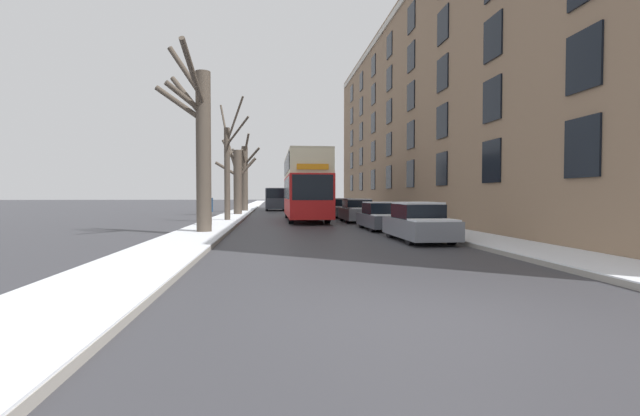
% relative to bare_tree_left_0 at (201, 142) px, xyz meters
% --- Properties ---
extents(ground_plane, '(320.00, 320.00, 0.00)m').
position_rel_bare_tree_left_0_xyz_m(ground_plane, '(5.32, -13.02, -3.99)').
color(ground_plane, '#38383D').
extents(sidewalk_left, '(2.33, 130.00, 0.16)m').
position_rel_bare_tree_left_0_xyz_m(sidewalk_left, '(-0.06, 39.98, -3.91)').
color(sidewalk_left, gray).
rests_on(sidewalk_left, ground).
extents(sidewalk_right, '(2.33, 130.00, 0.16)m').
position_rel_bare_tree_left_0_xyz_m(sidewalk_right, '(10.71, 39.98, -3.91)').
color(sidewalk_right, gray).
rests_on(sidewalk_right, ground).
extents(terrace_facade_right, '(9.10, 46.17, 15.43)m').
position_rel_bare_tree_left_0_xyz_m(terrace_facade_right, '(16.37, 10.36, 3.73)').
color(terrace_facade_right, '#8C7056').
rests_on(terrace_facade_right, ground).
extents(bare_tree_left_0, '(2.29, 4.16, 7.99)m').
position_rel_bare_tree_left_0_xyz_m(bare_tree_left_0, '(0.00, 0.00, 0.00)').
color(bare_tree_left_0, '#4C4238').
rests_on(bare_tree_left_0, ground).
extents(bare_tree_left_1, '(2.05, 2.41, 7.75)m').
position_rel_bare_tree_left_0_xyz_m(bare_tree_left_1, '(0.26, 8.69, -0.55)').
color(bare_tree_left_1, '#4C4238').
rests_on(bare_tree_left_1, ground).
extents(bare_tree_left_2, '(3.39, 1.76, 6.35)m').
position_rel_bare_tree_left_0_xyz_m(bare_tree_left_2, '(0.15, 17.27, -0.95)').
color(bare_tree_left_2, '#4C4238').
rests_on(bare_tree_left_2, ground).
extents(bare_tree_left_3, '(2.93, 2.67, 7.88)m').
position_rel_bare_tree_left_0_xyz_m(bare_tree_left_3, '(0.28, 25.16, -0.24)').
color(bare_tree_left_3, '#4C4238').
rests_on(bare_tree_left_3, ground).
extents(double_decker_bus, '(2.58, 10.72, 4.46)m').
position_rel_bare_tree_left_0_xyz_m(double_decker_bus, '(5.27, 10.20, -1.47)').
color(double_decker_bus, red).
rests_on(double_decker_bus, ground).
extents(parked_car_0, '(1.70, 4.12, 1.46)m').
position_rel_bare_tree_left_0_xyz_m(parked_car_0, '(8.48, -3.30, -3.32)').
color(parked_car_0, slate).
rests_on(parked_car_0, ground).
extents(parked_car_1, '(1.82, 4.17, 1.39)m').
position_rel_bare_tree_left_0_xyz_m(parked_car_1, '(8.48, 2.00, -3.35)').
color(parked_car_1, '#474C56').
rests_on(parked_car_1, ground).
extents(parked_car_2, '(1.83, 4.18, 1.49)m').
position_rel_bare_tree_left_0_xyz_m(parked_car_2, '(8.48, 8.29, -3.30)').
color(parked_car_2, slate).
rests_on(parked_car_2, ground).
extents(parked_car_3, '(1.69, 4.51, 1.48)m').
position_rel_bare_tree_left_0_xyz_m(parked_car_3, '(8.48, 14.14, -3.31)').
color(parked_car_3, '#474C56').
rests_on(parked_car_3, ground).
extents(oncoming_van, '(2.10, 5.11, 2.50)m').
position_rel_bare_tree_left_0_xyz_m(oncoming_van, '(3.38, 29.74, -2.64)').
color(oncoming_van, '#333842').
rests_on(oncoming_van, ground).
extents(pedestrian_left_sidewalk, '(0.40, 0.40, 1.82)m').
position_rel_bare_tree_left_0_xyz_m(pedestrian_left_sidewalk, '(-0.25, 4.05, -2.99)').
color(pedestrian_left_sidewalk, '#4C4742').
rests_on(pedestrian_left_sidewalk, ground).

